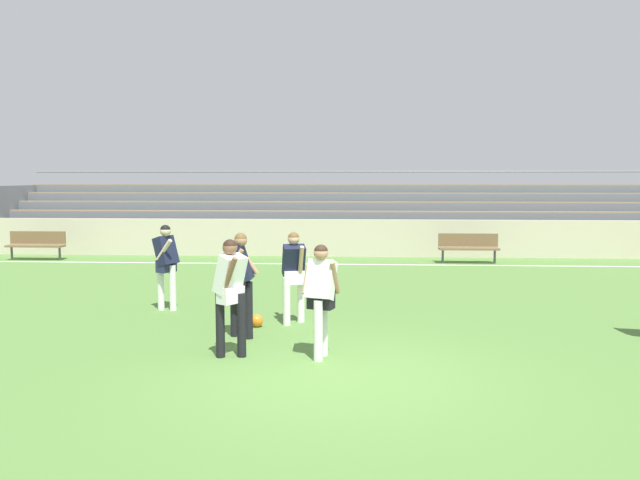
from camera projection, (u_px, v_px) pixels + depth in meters
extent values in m
plane|color=#517A38|center=(339.00, 375.00, 8.52)|extent=(160.00, 160.00, 0.00)
cube|color=white|center=(350.00, 264.00, 19.38)|extent=(44.00, 0.12, 0.01)
cube|color=beige|center=(351.00, 238.00, 21.25)|extent=(48.00, 0.16, 1.23)
cube|color=#897051|center=(350.00, 244.00, 22.21)|extent=(26.78, 0.36, 0.08)
cube|color=slate|center=(350.00, 249.00, 22.02)|extent=(26.78, 0.04, 0.33)
cube|color=#897051|center=(351.00, 233.00, 22.90)|extent=(26.78, 0.36, 0.08)
cube|color=slate|center=(351.00, 238.00, 22.72)|extent=(26.78, 0.04, 0.33)
cube|color=#897051|center=(351.00, 222.00, 23.60)|extent=(26.78, 0.36, 0.08)
cube|color=slate|center=(351.00, 227.00, 23.42)|extent=(26.78, 0.04, 0.33)
cube|color=#897051|center=(351.00, 212.00, 24.30)|extent=(26.78, 0.36, 0.08)
cube|color=slate|center=(351.00, 217.00, 24.11)|extent=(26.78, 0.04, 0.33)
cube|color=#897051|center=(351.00, 203.00, 24.99)|extent=(26.78, 0.36, 0.08)
cube|color=slate|center=(351.00, 207.00, 24.81)|extent=(26.78, 0.04, 0.33)
cube|color=#897051|center=(352.00, 194.00, 25.69)|extent=(26.78, 0.36, 0.08)
cube|color=slate|center=(352.00, 198.00, 25.51)|extent=(26.78, 0.04, 0.33)
cube|color=#897051|center=(352.00, 185.00, 26.39)|extent=(26.78, 0.36, 0.08)
cube|color=slate|center=(352.00, 189.00, 26.20)|extent=(26.78, 0.04, 0.33)
cube|color=slate|center=(10.00, 215.00, 25.10)|extent=(0.20, 4.76, 2.28)
cylinder|color=slate|center=(352.00, 172.00, 26.58)|extent=(26.78, 0.06, 0.06)
cube|color=brown|center=(469.00, 249.00, 19.53)|extent=(1.80, 0.40, 0.06)
cube|color=brown|center=(468.00, 240.00, 19.68)|extent=(1.80, 0.05, 0.40)
cylinder|color=#47474C|center=(443.00, 256.00, 19.60)|extent=(0.07, 0.07, 0.45)
cylinder|color=#47474C|center=(495.00, 256.00, 19.50)|extent=(0.07, 0.07, 0.45)
cube|color=brown|center=(35.00, 246.00, 20.33)|extent=(1.80, 0.40, 0.06)
cube|color=brown|center=(38.00, 238.00, 20.49)|extent=(1.80, 0.05, 0.40)
cylinder|color=#47474C|center=(12.00, 253.00, 20.40)|extent=(0.07, 0.07, 0.45)
cylinder|color=#47474C|center=(60.00, 253.00, 20.31)|extent=(0.07, 0.07, 0.45)
cylinder|color=black|center=(234.00, 308.00, 10.58)|extent=(0.13, 0.13, 0.93)
cylinder|color=black|center=(249.00, 310.00, 10.42)|extent=(0.13, 0.13, 0.93)
cube|color=black|center=(241.00, 282.00, 10.46)|extent=(0.23, 0.37, 0.24)
cube|color=#191E38|center=(241.00, 264.00, 10.43)|extent=(0.39, 0.39, 0.60)
cylinder|color=#A87A5B|center=(248.00, 260.00, 10.60)|extent=(0.35, 0.08, 0.48)
cylinder|color=#A87A5B|center=(233.00, 263.00, 10.25)|extent=(0.35, 0.08, 0.48)
sphere|color=#A87A5B|center=(241.00, 240.00, 10.39)|extent=(0.21, 0.21, 0.21)
sphere|color=brown|center=(241.00, 239.00, 10.39)|extent=(0.20, 0.20, 0.20)
cylinder|color=white|center=(301.00, 299.00, 11.63)|extent=(0.13, 0.13, 0.86)
cylinder|color=white|center=(287.00, 301.00, 11.38)|extent=(0.13, 0.13, 0.86)
cube|color=white|center=(294.00, 277.00, 11.47)|extent=(0.41, 0.31, 0.24)
cube|color=#191E38|center=(294.00, 261.00, 11.44)|extent=(0.47, 0.48, 0.60)
cylinder|color=#D6A884|center=(301.00, 260.00, 11.27)|extent=(0.15, 0.29, 0.51)
cylinder|color=#D6A884|center=(287.00, 257.00, 11.60)|extent=(0.15, 0.29, 0.51)
sphere|color=#D6A884|center=(294.00, 239.00, 11.40)|extent=(0.21, 0.21, 0.21)
sphere|color=brown|center=(294.00, 238.00, 11.40)|extent=(0.20, 0.20, 0.20)
cylinder|color=white|center=(318.00, 331.00, 9.15)|extent=(0.13, 0.13, 0.87)
cylinder|color=white|center=(324.00, 326.00, 9.44)|extent=(0.13, 0.13, 0.87)
cube|color=black|center=(321.00, 300.00, 9.26)|extent=(0.41, 0.32, 0.24)
cube|color=white|center=(321.00, 280.00, 9.23)|extent=(0.48, 0.49, 0.60)
cylinder|color=#A87A5B|center=(307.00, 277.00, 9.26)|extent=(0.17, 0.30, 0.50)
cylinder|color=#A87A5B|center=(335.00, 277.00, 9.18)|extent=(0.17, 0.30, 0.50)
sphere|color=#A87A5B|center=(321.00, 253.00, 9.19)|extent=(0.21, 0.21, 0.21)
sphere|color=black|center=(321.00, 251.00, 9.19)|extent=(0.20, 0.20, 0.20)
cylinder|color=black|center=(242.00, 325.00, 9.37)|extent=(0.13, 0.13, 0.94)
cylinder|color=black|center=(220.00, 326.00, 9.34)|extent=(0.13, 0.13, 0.94)
cube|color=white|center=(230.00, 295.00, 9.31)|extent=(0.39, 0.42, 0.24)
cube|color=white|center=(230.00, 274.00, 9.28)|extent=(0.53, 0.53, 0.60)
cylinder|color=brown|center=(230.00, 274.00, 9.08)|extent=(0.29, 0.24, 0.50)
cylinder|color=brown|center=(231.00, 270.00, 9.48)|extent=(0.29, 0.24, 0.50)
sphere|color=brown|center=(230.00, 248.00, 9.24)|extent=(0.21, 0.21, 0.21)
sphere|color=black|center=(230.00, 246.00, 9.24)|extent=(0.20, 0.20, 0.20)
cylinder|color=white|center=(161.00, 287.00, 12.70)|extent=(0.13, 0.13, 0.90)
cylinder|color=white|center=(173.00, 288.00, 12.65)|extent=(0.13, 0.13, 0.90)
cube|color=#232847|center=(166.00, 266.00, 12.63)|extent=(0.36, 0.42, 0.24)
cube|color=#191E38|center=(166.00, 251.00, 12.60)|extent=(0.51, 0.51, 0.60)
cylinder|color=beige|center=(168.00, 248.00, 12.79)|extent=(0.39, 0.26, 0.44)
cylinder|color=beige|center=(164.00, 250.00, 12.40)|extent=(0.39, 0.26, 0.44)
sphere|color=beige|center=(165.00, 231.00, 12.56)|extent=(0.21, 0.21, 0.21)
sphere|color=black|center=(165.00, 230.00, 12.56)|extent=(0.20, 0.20, 0.20)
sphere|color=orange|center=(257.00, 321.00, 11.27)|extent=(0.22, 0.22, 0.22)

